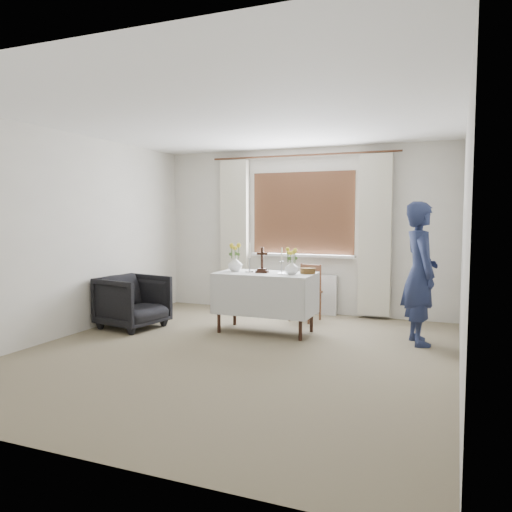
{
  "coord_description": "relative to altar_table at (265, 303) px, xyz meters",
  "views": [
    {
      "loc": [
        2.2,
        -4.82,
        1.49
      ],
      "look_at": [
        -0.09,
        0.83,
        0.99
      ],
      "focal_mm": 35.0,
      "sensor_mm": 36.0,
      "label": 1
    }
  ],
  "objects": [
    {
      "name": "radiator",
      "position": [
        0.05,
        1.39,
        -0.08
      ],
      "size": [
        1.1,
        0.1,
        0.6
      ],
      "primitive_type": "cube",
      "color": "silver",
      "rests_on": "ground"
    },
    {
      "name": "wicker_basket",
      "position": [
        0.51,
        0.14,
        0.42
      ],
      "size": [
        0.24,
        0.24,
        0.07
      ],
      "primitive_type": "cylinder",
      "rotation": [
        0.0,
        0.0,
        0.31
      ],
      "color": "brown",
      "rests_on": "altar_table"
    },
    {
      "name": "candlestick_right",
      "position": [
        0.23,
        -0.03,
        0.55
      ],
      "size": [
        0.1,
        0.1,
        0.33
      ],
      "primitive_type": null,
      "rotation": [
        0.0,
        0.0,
        0.08
      ],
      "color": "silver",
      "rests_on": "altar_table"
    },
    {
      "name": "armchair",
      "position": [
        -1.71,
        -0.42,
        -0.03
      ],
      "size": [
        0.89,
        0.87,
        0.7
      ],
      "primitive_type": "imported",
      "rotation": [
        0.0,
        0.0,
        1.39
      ],
      "color": "black",
      "rests_on": "ground"
    },
    {
      "name": "altar_table",
      "position": [
        0.0,
        0.0,
        0.0
      ],
      "size": [
        1.24,
        0.64,
        0.76
      ],
      "primitive_type": "cube",
      "color": "silver",
      "rests_on": "ground"
    },
    {
      "name": "flower_vase_left",
      "position": [
        -0.44,
        0.04,
        0.48
      ],
      "size": [
        0.24,
        0.24,
        0.19
      ],
      "primitive_type": "imported",
      "rotation": [
        0.0,
        0.0,
        -0.37
      ],
      "color": "white",
      "rests_on": "altar_table"
    },
    {
      "name": "person",
      "position": [
        1.85,
        0.15,
        0.44
      ],
      "size": [
        0.58,
        0.7,
        1.65
      ],
      "primitive_type": "imported",
      "rotation": [
        0.0,
        0.0,
        1.93
      ],
      "color": "navy",
      "rests_on": "ground"
    },
    {
      "name": "wooden_cross",
      "position": [
        -0.05,
        0.0,
        0.54
      ],
      "size": [
        0.16,
        0.13,
        0.32
      ],
      "primitive_type": null,
      "rotation": [
        0.0,
        0.0,
        0.13
      ],
      "color": "black",
      "rests_on": "altar_table"
    },
    {
      "name": "flower_vase_right",
      "position": [
        0.36,
        -0.03,
        0.47
      ],
      "size": [
        0.2,
        0.2,
        0.17
      ],
      "primitive_type": "imported",
      "rotation": [
        0.0,
        0.0,
        0.22
      ],
      "color": "white",
      "rests_on": "altar_table"
    },
    {
      "name": "wooden_chair",
      "position": [
        0.26,
        0.87,
        0.02
      ],
      "size": [
        0.45,
        0.45,
        0.79
      ],
      "primitive_type": null,
      "rotation": [
        0.0,
        0.0,
        -0.26
      ],
      "color": "brown",
      "rests_on": "ground"
    },
    {
      "name": "candlestick_left",
      "position": [
        -0.21,
        -0.02,
        0.57
      ],
      "size": [
        0.13,
        0.13,
        0.38
      ],
      "primitive_type": null,
      "rotation": [
        0.0,
        0.0,
        -0.23
      ],
      "color": "silver",
      "rests_on": "altar_table"
    },
    {
      "name": "ground",
      "position": [
        0.05,
        -1.03,
        -0.38
      ],
      "size": [
        5.0,
        5.0,
        0.0
      ],
      "primitive_type": "plane",
      "color": "#82755A",
      "rests_on": "ground"
    }
  ]
}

